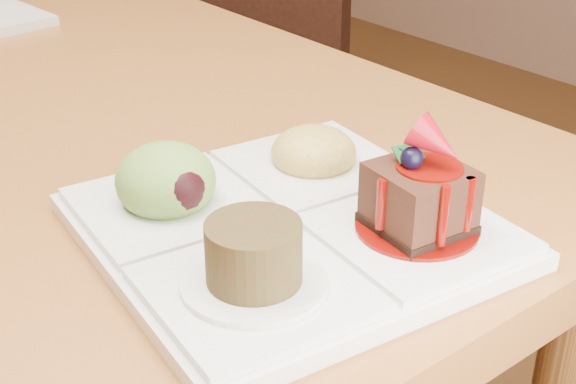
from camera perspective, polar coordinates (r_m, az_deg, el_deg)
chair_right at (r=1.75m, az=-3.83°, el=11.81°), size 0.55×0.55×0.97m
sampler_plate at (r=0.53m, az=-0.35°, el=-1.36°), size 0.27×0.27×0.10m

